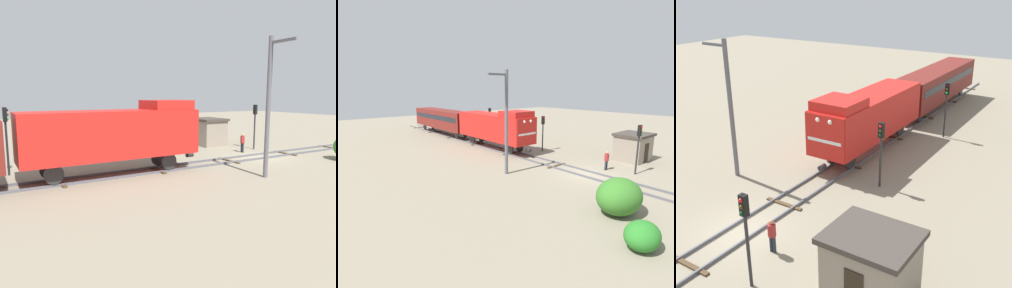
% 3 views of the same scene
% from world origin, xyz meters
% --- Properties ---
extents(ground_plane, '(114.73, 114.73, 0.00)m').
position_xyz_m(ground_plane, '(0.00, 0.00, 0.00)').
color(ground_plane, gray).
extents(railway_track, '(2.40, 76.49, 0.16)m').
position_xyz_m(railway_track, '(0.00, 0.00, 0.07)').
color(railway_track, '#595960').
rests_on(railway_track, ground).
extents(locomotive, '(2.90, 11.60, 4.60)m').
position_xyz_m(locomotive, '(0.00, 12.48, 2.77)').
color(locomotive, red).
rests_on(locomotive, railway_track).
extents(passenger_car_leading, '(2.84, 14.00, 3.66)m').
position_xyz_m(passenger_car_leading, '(0.00, 25.81, 2.52)').
color(passenger_car_leading, maroon).
rests_on(passenger_car_leading, railway_track).
extents(traffic_signal_near, '(0.32, 0.34, 4.19)m').
position_xyz_m(traffic_signal_near, '(3.20, -2.64, 2.91)').
color(traffic_signal_near, '#262628').
rests_on(traffic_signal_near, ground).
extents(traffic_signal_mid, '(0.32, 0.34, 4.05)m').
position_xyz_m(traffic_signal_mid, '(3.40, 8.03, 2.82)').
color(traffic_signal_mid, '#262628').
rests_on(traffic_signal_mid, ground).
extents(traffic_signal_far, '(0.32, 0.34, 4.35)m').
position_xyz_m(traffic_signal_far, '(3.60, 18.36, 3.02)').
color(traffic_signal_far, '#262628').
rests_on(traffic_signal_far, ground).
extents(worker_near_track, '(0.38, 0.38, 1.70)m').
position_xyz_m(worker_near_track, '(2.40, -0.41, 1.00)').
color(worker_near_track, '#262B38').
rests_on(worker_near_track, ground).
extents(catenary_mast, '(1.94, 0.28, 8.56)m').
position_xyz_m(catenary_mast, '(-5.06, 4.52, 4.53)').
color(catenary_mast, '#595960').
rests_on(catenary_mast, ground).
extents(relay_hut, '(3.50, 2.90, 2.74)m').
position_xyz_m(relay_hut, '(7.50, -0.38, 1.39)').
color(relay_hut, gray).
rests_on(relay_hut, ground).
extents(bush_near, '(1.82, 1.49, 1.32)m').
position_xyz_m(bush_near, '(-7.27, -7.56, 0.66)').
color(bush_near, '#287626').
rests_on(bush_near, ground).
extents(bush_mid, '(2.91, 2.38, 2.12)m').
position_xyz_m(bush_mid, '(-4.76, -5.18, 1.06)').
color(bush_mid, '#357226').
rests_on(bush_mid, ground).
extents(bush_far, '(2.24, 1.83, 1.63)m').
position_xyz_m(bush_far, '(9.97, 20.76, 0.81)').
color(bush_far, '#1F6B26').
rests_on(bush_far, ground).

